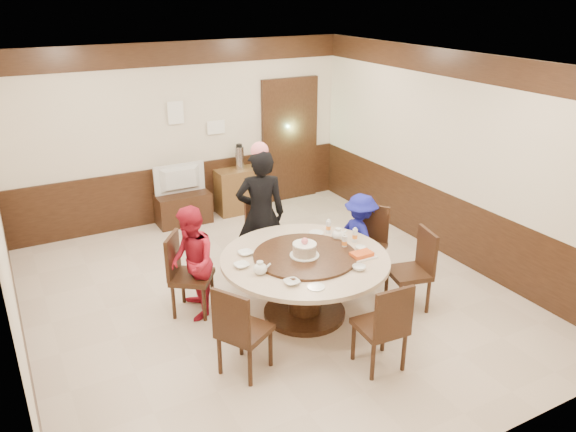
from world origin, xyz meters
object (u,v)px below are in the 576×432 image
person_standing (261,215)px  television (181,180)px  thermos (239,158)px  side_cabinet (240,190)px  banquet_table (305,274)px  tv_stand (183,208)px  birthday_cake (305,249)px  person_blue (360,237)px  shrimp_platter (362,255)px  person_red (192,263)px

person_standing → television: size_ratio=2.10×
person_standing → thermos: (0.69, 2.22, 0.08)m
side_cabinet → thermos: size_ratio=2.11×
banquet_table → tv_stand: size_ratio=2.23×
person_standing → side_cabinet: bearing=-88.3°
banquet_table → birthday_cake: (-0.02, -0.02, 0.32)m
person_blue → television: (-1.41, 2.87, 0.16)m
banquet_table → television: (-0.33, 3.31, 0.20)m
tv_stand → television: 0.49m
shrimp_platter → tv_stand: 3.77m
person_standing → thermos: 2.32m
person_blue → thermos: (-0.38, 2.90, 0.36)m
shrimp_platter → birthday_cake: bearing=152.7°
person_red → side_cabinet: bearing=156.7°
person_red → thermos: bearing=156.6°
television → side_cabinet: size_ratio=1.02×
banquet_table → television: size_ratio=2.32×
shrimp_platter → television: bearing=103.6°
person_blue → tv_stand: 3.21m
shrimp_platter → thermos: 3.66m
thermos → birthday_cake: bearing=-101.9°
person_red → shrimp_platter: 1.91m
banquet_table → birthday_cake: birthday_cake is taller
tv_stand → side_cabinet: bearing=1.7°
shrimp_platter → side_cabinet: size_ratio=0.38×
birthday_cake → person_blue: bearing=23.0°
person_standing → shrimp_platter: size_ratio=5.73×
shrimp_platter → person_red: bearing=150.6°
person_blue → thermos: 2.94m
person_blue → birthday_cake: size_ratio=3.51×
birthday_cake → side_cabinet: size_ratio=0.41×
person_blue → shrimp_platter: size_ratio=3.86×
banquet_table → birthday_cake: size_ratio=5.76×
thermos → shrimp_platter: bearing=-92.2°
banquet_table → shrimp_platter: 0.68m
person_standing → tv_stand: (-0.33, 2.19, -0.61)m
side_cabinet → birthday_cake: bearing=-101.7°
person_blue → side_cabinet: 2.93m
side_cabinet → person_red: bearing=-123.4°
person_blue → birthday_cake: bearing=111.4°
person_standing → tv_stand: size_ratio=2.02×
tv_stand → side_cabinet: (1.01, 0.03, 0.12)m
tv_stand → thermos: (1.02, 0.03, 0.69)m
person_standing → person_blue: person_standing is taller
television → tv_stand: bearing=0.1°
thermos → person_blue: bearing=-82.4°
tv_stand → thermos: size_ratio=2.24×
person_blue → television: person_blue is taller
banquet_table → person_standing: person_standing is taller
person_blue → birthday_cake: (-1.09, -0.47, 0.28)m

